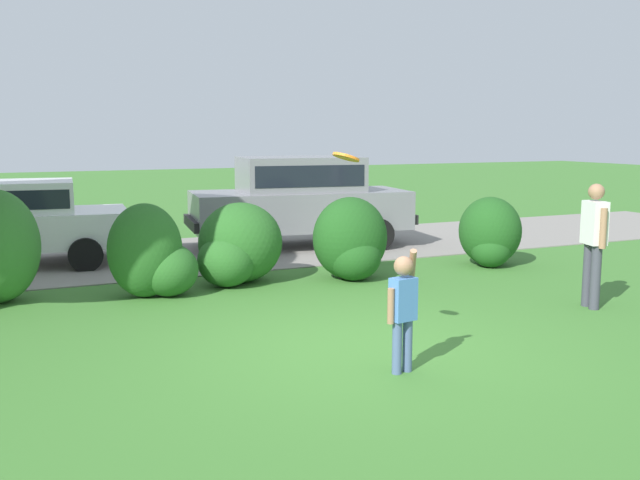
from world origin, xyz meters
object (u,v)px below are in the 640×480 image
at_px(frisbee, 346,157).
at_px(adult_onlooker, 594,238).
at_px(parked_suv, 300,197).
at_px(parked_sedan, 13,221).
at_px(child_thrower, 403,304).

height_order(frisbee, adult_onlooker, frisbee).
distance_m(parked_suv, frisbee, 8.00).
xyz_separation_m(parked_suv, frisbee, (-2.63, -7.47, 1.11)).
relative_size(parked_suv, frisbee, 17.38).
relative_size(parked_sedan, parked_suv, 0.93).
height_order(child_thrower, frisbee, frisbee).
height_order(parked_sedan, parked_suv, parked_suv).
bearing_deg(parked_suv, child_thrower, -105.46).
bearing_deg(frisbee, child_thrower, -42.33).
relative_size(parked_sedan, frisbee, 16.14).
height_order(parked_suv, adult_onlooker, parked_suv).
height_order(parked_suv, frisbee, frisbee).
distance_m(child_thrower, frisbee, 1.59).
bearing_deg(adult_onlooker, child_thrower, -161.44).
height_order(child_thrower, adult_onlooker, adult_onlooker).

